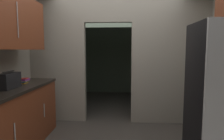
% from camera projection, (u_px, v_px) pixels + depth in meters
% --- Properties ---
extents(kitchen_partition, '(3.57, 0.12, 2.64)m').
position_uv_depth(kitchen_partition, '(119.00, 54.00, 3.87)').
color(kitchen_partition, '#ADA899').
rests_on(kitchen_partition, ground).
extents(adjoining_room_shell, '(3.57, 2.84, 2.64)m').
position_uv_depth(adjoining_room_shell, '(120.00, 55.00, 5.81)').
color(adjoining_room_shell, slate).
rests_on(adjoining_room_shell, ground).
extents(refrigerator, '(0.75, 0.73, 1.80)m').
position_uv_depth(refrigerator, '(224.00, 97.00, 2.36)').
color(refrigerator, black).
rests_on(refrigerator, ground).
extents(lower_cabinet_run, '(0.65, 1.91, 0.94)m').
position_uv_depth(lower_cabinet_run, '(10.00, 121.00, 2.74)').
color(lower_cabinet_run, brown).
rests_on(lower_cabinet_run, ground).
extents(upper_cabinet_counterside, '(0.36, 1.72, 0.79)m').
position_uv_depth(upper_cabinet_counterside, '(5.00, 20.00, 2.60)').
color(upper_cabinet_counterside, brown).
extents(boombox, '(0.17, 0.36, 0.24)m').
position_uv_depth(boombox, '(9.00, 81.00, 2.66)').
color(boombox, black).
rests_on(boombox, lower_cabinet_run).
extents(book_stack, '(0.14, 0.14, 0.08)m').
position_uv_depth(book_stack, '(24.00, 81.00, 3.07)').
color(book_stack, gold).
rests_on(book_stack, lower_cabinet_run).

